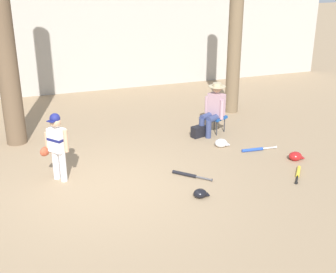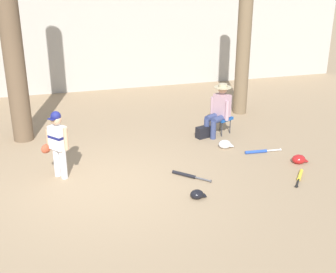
{
  "view_description": "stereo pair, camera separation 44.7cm",
  "coord_description": "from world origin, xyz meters",
  "px_view_note": "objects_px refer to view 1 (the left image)",
  "views": [
    {
      "loc": [
        -1.29,
        -7.11,
        3.83
      ],
      "look_at": [
        1.26,
        0.23,
        0.75
      ],
      "focal_mm": 47.84,
      "sensor_mm": 36.0,
      "label": 1
    },
    {
      "loc": [
        -0.87,
        -7.24,
        3.83
      ],
      "look_at": [
        1.26,
        0.23,
        0.75
      ],
      "focal_mm": 47.84,
      "sensor_mm": 36.0,
      "label": 2
    }
  ],
  "objects_px": {
    "tree_near_player": "(3,37)",
    "bat_yellow_trainer": "(298,173)",
    "batting_helmet_white": "(221,143)",
    "handbag_beside_stool": "(199,131)",
    "batting_helmet_black": "(200,194)",
    "young_ballplayer": "(56,143)",
    "bat_black_composite": "(187,175)",
    "folding_stool": "(216,118)",
    "seated_spectator": "(214,107)",
    "batting_helmet_red": "(295,156)",
    "bat_blue_youth": "(255,149)",
    "tree_behind_spectator": "(235,39)"
  },
  "relations": [
    {
      "from": "batting_helmet_red",
      "to": "batting_helmet_black",
      "type": "bearing_deg",
      "value": -162.16
    },
    {
      "from": "tree_behind_spectator",
      "to": "handbag_beside_stool",
      "type": "relative_size",
      "value": 13.18
    },
    {
      "from": "tree_behind_spectator",
      "to": "seated_spectator",
      "type": "xyz_separation_m",
      "value": [
        -1.16,
        -1.35,
        -1.3
      ]
    },
    {
      "from": "young_ballplayer",
      "to": "handbag_beside_stool",
      "type": "relative_size",
      "value": 3.84
    },
    {
      "from": "bat_yellow_trainer",
      "to": "batting_helmet_red",
      "type": "bearing_deg",
      "value": 60.68
    },
    {
      "from": "bat_blue_youth",
      "to": "handbag_beside_stool",
      "type": "bearing_deg",
      "value": 125.27
    },
    {
      "from": "folding_stool",
      "to": "bat_blue_youth",
      "type": "xyz_separation_m",
      "value": [
        0.33,
        -1.31,
        -0.33
      ]
    },
    {
      "from": "batting_helmet_red",
      "to": "batting_helmet_black",
      "type": "distance_m",
      "value": 2.57
    },
    {
      "from": "seated_spectator",
      "to": "bat_black_composite",
      "type": "relative_size",
      "value": 1.93
    },
    {
      "from": "folding_stool",
      "to": "seated_spectator",
      "type": "bearing_deg",
      "value": -152.0
    },
    {
      "from": "seated_spectator",
      "to": "batting_helmet_white",
      "type": "height_order",
      "value": "seated_spectator"
    },
    {
      "from": "bat_black_composite",
      "to": "tree_near_player",
      "type": "bearing_deg",
      "value": 136.6
    },
    {
      "from": "bat_black_composite",
      "to": "bat_yellow_trainer",
      "type": "xyz_separation_m",
      "value": [
        2.03,
        -0.62,
        0.0
      ]
    },
    {
      "from": "seated_spectator",
      "to": "tree_near_player",
      "type": "bearing_deg",
      "value": 168.21
    },
    {
      "from": "tree_near_player",
      "to": "batting_helmet_white",
      "type": "relative_size",
      "value": 16.69
    },
    {
      "from": "tree_behind_spectator",
      "to": "batting_helmet_red",
      "type": "bearing_deg",
      "value": -93.29
    },
    {
      "from": "folding_stool",
      "to": "handbag_beside_stool",
      "type": "height_order",
      "value": "folding_stool"
    },
    {
      "from": "tree_behind_spectator",
      "to": "handbag_beside_stool",
      "type": "height_order",
      "value": "tree_behind_spectator"
    },
    {
      "from": "handbag_beside_stool",
      "to": "batting_helmet_black",
      "type": "height_order",
      "value": "handbag_beside_stool"
    },
    {
      "from": "bat_blue_youth",
      "to": "batting_helmet_black",
      "type": "xyz_separation_m",
      "value": [
        -1.91,
        -1.47,
        0.04
      ]
    },
    {
      "from": "seated_spectator",
      "to": "bat_black_composite",
      "type": "bearing_deg",
      "value": -126.19
    },
    {
      "from": "folding_stool",
      "to": "batting_helmet_black",
      "type": "relative_size",
      "value": 1.95
    },
    {
      "from": "tree_near_player",
      "to": "seated_spectator",
      "type": "xyz_separation_m",
      "value": [
        4.39,
        -0.92,
        -1.71
      ]
    },
    {
      "from": "young_ballplayer",
      "to": "bat_black_composite",
      "type": "bearing_deg",
      "value": -15.93
    },
    {
      "from": "handbag_beside_stool",
      "to": "batting_helmet_white",
      "type": "xyz_separation_m",
      "value": [
        0.24,
        -0.7,
        -0.05
      ]
    },
    {
      "from": "handbag_beside_stool",
      "to": "bat_yellow_trainer",
      "type": "xyz_separation_m",
      "value": [
        1.04,
        -2.44,
        -0.1
      ]
    },
    {
      "from": "bat_yellow_trainer",
      "to": "batting_helmet_white",
      "type": "xyz_separation_m",
      "value": [
        -0.8,
        1.73,
        0.05
      ]
    },
    {
      "from": "tree_behind_spectator",
      "to": "seated_spectator",
      "type": "bearing_deg",
      "value": -130.61
    },
    {
      "from": "bat_yellow_trainer",
      "to": "handbag_beside_stool",
      "type": "bearing_deg",
      "value": 113.06
    },
    {
      "from": "young_ballplayer",
      "to": "bat_black_composite",
      "type": "height_order",
      "value": "young_ballplayer"
    },
    {
      "from": "tree_behind_spectator",
      "to": "seated_spectator",
      "type": "distance_m",
      "value": 2.2
    },
    {
      "from": "tree_near_player",
      "to": "handbag_beside_stool",
      "type": "relative_size",
      "value": 15.74
    },
    {
      "from": "tree_near_player",
      "to": "batting_helmet_white",
      "type": "distance_m",
      "value": 5.1
    },
    {
      "from": "bat_black_composite",
      "to": "batting_helmet_red",
      "type": "xyz_separation_m",
      "value": [
        2.37,
        -0.03,
        0.05
      ]
    },
    {
      "from": "tree_near_player",
      "to": "bat_yellow_trainer",
      "type": "bearing_deg",
      "value": -34.47
    },
    {
      "from": "tree_behind_spectator",
      "to": "bat_black_composite",
      "type": "bearing_deg",
      "value": -128.08
    },
    {
      "from": "young_ballplayer",
      "to": "batting_helmet_white",
      "type": "relative_size",
      "value": 4.07
    },
    {
      "from": "bat_yellow_trainer",
      "to": "batting_helmet_white",
      "type": "distance_m",
      "value": 1.91
    },
    {
      "from": "tree_near_player",
      "to": "bat_yellow_trainer",
      "type": "distance_m",
      "value": 6.52
    },
    {
      "from": "batting_helmet_white",
      "to": "tree_near_player",
      "type": "bearing_deg",
      "value": 157.91
    },
    {
      "from": "tree_behind_spectator",
      "to": "young_ballplayer",
      "type": "xyz_separation_m",
      "value": [
        -4.86,
        -2.6,
        -1.19
      ]
    },
    {
      "from": "bat_blue_youth",
      "to": "batting_helmet_red",
      "type": "relative_size",
      "value": 2.51
    },
    {
      "from": "bat_yellow_trainer",
      "to": "batting_helmet_red",
      "type": "xyz_separation_m",
      "value": [
        0.33,
        0.59,
        0.05
      ]
    },
    {
      "from": "batting_helmet_white",
      "to": "tree_behind_spectator",
      "type": "bearing_deg",
      "value": 58.43
    },
    {
      "from": "young_ballplayer",
      "to": "bat_yellow_trainer",
      "type": "height_order",
      "value": "young_ballplayer"
    },
    {
      "from": "folding_stool",
      "to": "bat_black_composite",
      "type": "xyz_separation_m",
      "value": [
        -1.49,
        -1.96,
        -0.33
      ]
    },
    {
      "from": "young_ballplayer",
      "to": "batting_helmet_red",
      "type": "relative_size",
      "value": 4.05
    },
    {
      "from": "bat_black_composite",
      "to": "batting_helmet_black",
      "type": "height_order",
      "value": "batting_helmet_black"
    },
    {
      "from": "handbag_beside_stool",
      "to": "bat_black_composite",
      "type": "relative_size",
      "value": 0.55
    },
    {
      "from": "tree_near_player",
      "to": "seated_spectator",
      "type": "distance_m",
      "value": 4.8
    }
  ]
}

